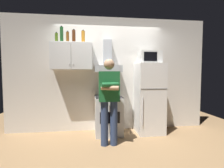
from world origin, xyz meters
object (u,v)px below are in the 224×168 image
(stove_oven, at_px, (108,115))
(bottle_rum_dark, at_px, (74,36))
(range_hood, at_px, (108,64))
(bottle_wine_green, at_px, (62,35))
(bottle_olive_oil, at_px, (56,38))
(bottle_liquor_amber, at_px, (83,37))
(upper_cabinet, at_px, (72,56))
(person_standing, at_px, (109,98))
(refrigerator, at_px, (149,98))
(bottle_beer_brown, at_px, (68,37))
(microwave, at_px, (149,57))

(stove_oven, relative_size, bottle_rum_dark, 3.03)
(range_hood, bearing_deg, bottle_wine_green, -179.27)
(bottle_olive_oil, bearing_deg, bottle_liquor_amber, -4.03)
(upper_cabinet, xyz_separation_m, person_standing, (0.75, -0.73, -0.85))
(refrigerator, bearing_deg, bottle_olive_oil, 175.38)
(bottle_liquor_amber, distance_m, bottle_wine_green, 0.47)
(bottle_liquor_amber, bearing_deg, upper_cabinet, -179.37)
(upper_cabinet, relative_size, stove_oven, 1.03)
(bottle_beer_brown, bearing_deg, microwave, -3.63)
(stove_oven, height_order, bottle_rum_dark, bottle_rum_dark)
(stove_oven, bearing_deg, bottle_rum_dark, 171.69)
(range_hood, height_order, bottle_beer_brown, bottle_beer_brown)
(bottle_rum_dark, bearing_deg, bottle_wine_green, 179.15)
(stove_oven, relative_size, bottle_liquor_amber, 3.09)
(refrigerator, height_order, bottle_rum_dark, bottle_rum_dark)
(bottle_wine_green, bearing_deg, bottle_olive_oil, 155.29)
(bottle_liquor_amber, distance_m, bottle_olive_oil, 0.59)
(stove_oven, relative_size, range_hood, 1.17)
(bottle_rum_dark, xyz_separation_m, bottle_beer_brown, (-0.14, 0.03, -0.02))
(microwave, relative_size, person_standing, 0.29)
(person_standing, bearing_deg, bottle_liquor_amber, 124.25)
(range_hood, xyz_separation_m, bottle_beer_brown, (-0.89, 0.01, 0.57))
(stove_oven, height_order, refrigerator, refrigerator)
(bottle_rum_dark, bearing_deg, refrigerator, -3.67)
(bottle_beer_brown, relative_size, bottle_wine_green, 0.72)
(stove_oven, distance_m, person_standing, 0.77)
(refrigerator, xyz_separation_m, bottle_olive_oil, (-2.08, 0.17, 1.36))
(range_hood, bearing_deg, bottle_beer_brown, 179.41)
(stove_oven, relative_size, bottle_olive_oil, 3.82)
(person_standing, height_order, bottle_liquor_amber, bottle_liquor_amber)
(range_hood, distance_m, bottle_beer_brown, 1.06)
(microwave, xyz_separation_m, bottle_liquor_amber, (-1.50, 0.11, 0.44))
(range_hood, height_order, refrigerator, range_hood)
(stove_oven, relative_size, person_standing, 0.53)
(bottle_olive_oil, bearing_deg, stove_oven, -8.49)
(refrigerator, bearing_deg, bottle_beer_brown, 175.80)
(microwave, bearing_deg, refrigerator, -89.10)
(microwave, xyz_separation_m, bottle_rum_dark, (-1.70, 0.09, 0.45))
(refrigerator, relative_size, microwave, 3.33)
(stove_oven, bearing_deg, person_standing, -94.72)
(bottle_rum_dark, relative_size, bottle_liquor_amber, 1.02)
(refrigerator, relative_size, bottle_wine_green, 4.56)
(bottle_beer_brown, bearing_deg, bottle_liquor_amber, -1.29)
(person_standing, xyz_separation_m, bottle_rum_dark, (-0.70, 0.72, 1.29))
(microwave, height_order, bottle_olive_oil, bottle_olive_oil)
(upper_cabinet, height_order, stove_oven, upper_cabinet)
(refrigerator, distance_m, bottle_rum_dark, 2.20)
(stove_oven, distance_m, bottle_beer_brown, 1.96)
(refrigerator, bearing_deg, microwave, 90.90)
(microwave, xyz_separation_m, bottle_wine_green, (-1.96, 0.09, 0.48))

